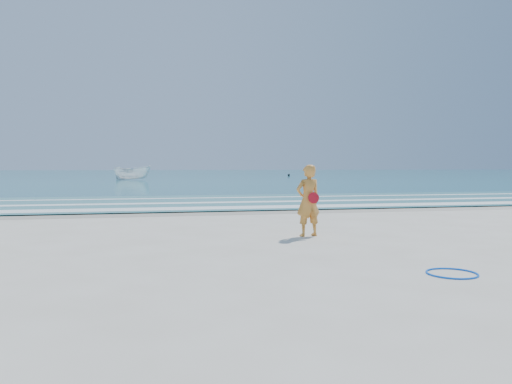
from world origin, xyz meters
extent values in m
plane|color=silver|center=(0.00, 0.00, 0.00)|extent=(400.00, 400.00, 0.00)
cube|color=#B2A893|center=(0.00, 9.00, 0.00)|extent=(400.00, 2.40, 0.00)
cube|color=#19727F|center=(0.00, 105.00, 0.02)|extent=(400.00, 190.00, 0.04)
cube|color=#59B7AD|center=(0.00, 14.00, 0.04)|extent=(400.00, 10.00, 0.01)
cube|color=white|center=(0.00, 10.30, 0.05)|extent=(400.00, 1.40, 0.01)
cube|color=white|center=(0.00, 13.20, 0.05)|extent=(400.00, 0.90, 0.01)
cube|color=white|center=(0.00, 16.50, 0.05)|extent=(400.00, 0.60, 0.01)
torus|color=blue|center=(1.76, -2.25, 0.01)|extent=(0.95, 0.95, 0.03)
imported|color=white|center=(-4.72, 50.86, 0.90)|extent=(4.73, 2.88, 1.71)
sphere|color=black|center=(19.69, 69.61, 0.23)|extent=(0.38, 0.38, 0.38)
imported|color=orange|center=(0.87, 2.31, 0.87)|extent=(0.70, 0.53, 1.74)
cylinder|color=red|center=(0.95, 2.13, 0.94)|extent=(0.27, 0.08, 0.27)
camera|label=1|loc=(-2.92, -9.21, 1.71)|focal=35.00mm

